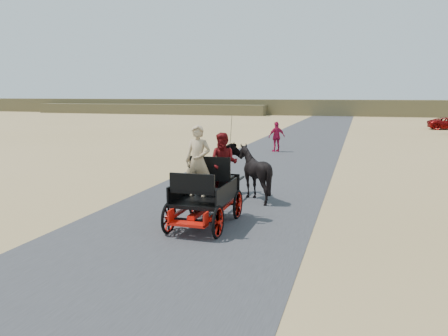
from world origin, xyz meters
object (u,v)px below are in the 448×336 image
(carriage, at_px, (205,211))
(pedestrian, at_px, (277,137))
(horse_right, at_px, (254,173))
(horse_left, at_px, (221,171))

(carriage, relative_size, pedestrian, 1.39)
(horse_right, distance_m, pedestrian, 11.66)
(carriage, distance_m, pedestrian, 14.60)
(carriage, bearing_deg, pedestrian, 93.49)
(carriage, xyz_separation_m, horse_right, (0.55, 3.00, 0.49))
(horse_left, xyz_separation_m, pedestrian, (-0.34, 11.57, 0.02))
(horse_left, distance_m, pedestrian, 11.57)
(horse_right, bearing_deg, horse_left, 0.00)
(carriage, xyz_separation_m, pedestrian, (-0.89, 14.57, 0.50))
(horse_left, bearing_deg, horse_right, -180.00)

